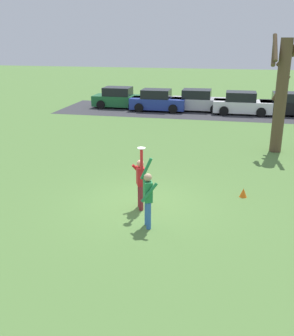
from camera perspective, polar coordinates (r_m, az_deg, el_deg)
ground_plane at (r=12.73m, az=-0.68°, el=-5.51°), size 120.00×120.00×0.00m
person_catcher at (r=12.11m, az=-0.98°, el=-1.79°), size 0.49×0.59×2.08m
person_defender at (r=10.94m, az=0.12°, el=-4.14°), size 0.58×0.65×2.04m
frisbee_disc at (r=11.55m, az=-0.83°, el=2.98°), size 0.25×0.25×0.02m
parked_car_green at (r=30.72m, az=-4.16°, el=10.31°), size 4.11×2.05×1.59m
parked_car_blue at (r=29.30m, az=1.59°, el=9.94°), size 4.11×2.05×1.59m
parked_car_silver at (r=29.49m, az=7.59°, el=9.84°), size 4.11×2.05×1.59m
parked_car_white at (r=28.81m, az=13.95°, el=9.25°), size 4.11×2.05×1.59m
parked_car_black at (r=29.35m, az=20.38°, el=8.80°), size 4.11×2.05×1.59m
parking_strip at (r=29.25m, az=10.88°, el=8.16°), size 24.23×6.40×0.01m
bare_tree_tall at (r=19.18m, az=19.33°, el=10.67°), size 1.31×1.24×5.44m
field_cone_orange at (r=13.70m, az=14.14°, el=-3.58°), size 0.26×0.26×0.32m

